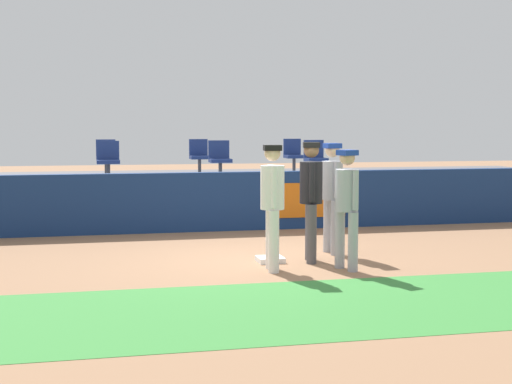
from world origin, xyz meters
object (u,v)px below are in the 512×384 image
at_px(player_fielder_home, 273,198).
at_px(seat_front_right, 315,156).
at_px(seat_front_center, 220,157).
at_px(seat_back_right, 293,154).
at_px(player_runner_visitor, 347,201).
at_px(first_base, 270,259).
at_px(seat_front_left, 108,158).
at_px(player_umpire, 311,193).
at_px(seat_back_left, 106,155).
at_px(player_coach_visitor, 332,190).
at_px(seat_back_center, 199,154).

bearing_deg(player_fielder_home, seat_front_right, 163.17).
distance_m(player_fielder_home, seat_front_center, 5.71).
xyz_separation_m(player_fielder_home, seat_back_right, (2.41, 7.49, 0.36)).
bearing_deg(player_runner_visitor, seat_front_center, 170.37).
bearing_deg(player_fielder_home, player_runner_visitor, 86.23).
distance_m(first_base, seat_front_left, 5.71).
relative_size(seat_front_center, seat_front_right, 1.00).
xyz_separation_m(player_umpire, seat_front_right, (1.67, 5.15, 0.35)).
bearing_deg(seat_front_left, player_runner_visitor, -61.10).
distance_m(player_umpire, seat_back_left, 7.55).
relative_size(seat_front_left, seat_back_right, 1.00).
relative_size(player_fielder_home, player_runner_visitor, 1.04).
height_order(seat_front_center, seat_back_left, same).
relative_size(seat_front_left, seat_front_right, 1.00).
height_order(player_fielder_home, player_runner_visitor, player_fielder_home).
bearing_deg(seat_back_left, seat_front_center, -36.76).
distance_m(player_runner_visitor, player_coach_visitor, 1.39).
distance_m(first_base, player_runner_visitor, 1.59).
bearing_deg(seat_front_center, seat_back_left, 143.24).
xyz_separation_m(seat_front_center, seat_front_right, (2.19, -0.00, -0.00)).
relative_size(player_umpire, seat_back_center, 2.20).
distance_m(seat_front_right, seat_back_right, 1.80).
xyz_separation_m(seat_front_left, seat_front_right, (4.59, -0.00, -0.00)).
height_order(player_fielder_home, player_umpire, player_umpire).
relative_size(player_coach_visitor, seat_front_right, 2.16).
relative_size(player_runner_visitor, seat_front_left, 2.08).
bearing_deg(seat_back_center, seat_front_center, -83.87).
xyz_separation_m(seat_back_center, seat_back_right, (2.37, -0.00, -0.00)).
relative_size(player_coach_visitor, seat_front_center, 2.16).
xyz_separation_m(player_coach_visitor, player_umpire, (-0.55, -0.64, 0.02)).
relative_size(seat_front_center, seat_back_right, 1.00).
bearing_deg(player_coach_visitor, player_umpire, -44.55).
relative_size(player_fielder_home, seat_back_right, 2.17).
relative_size(first_base, player_umpire, 0.22).
bearing_deg(seat_back_center, first_base, -89.18).
relative_size(first_base, seat_back_left, 0.48).
bearing_deg(player_coach_visitor, player_fielder_home, -51.32).
bearing_deg(player_fielder_home, player_umpire, 132.36).
distance_m(player_coach_visitor, seat_back_right, 6.41).
distance_m(player_coach_visitor, seat_front_left, 5.71).
relative_size(first_base, player_fielder_home, 0.22).
xyz_separation_m(player_runner_visitor, seat_back_center, (-1.03, 7.68, 0.40)).
bearing_deg(first_base, seat_back_right, 71.58).
bearing_deg(seat_back_left, seat_front_left, -89.93).
relative_size(player_coach_visitor, seat_back_left, 2.16).
relative_size(seat_front_right, seat_back_right, 1.00).
bearing_deg(seat_back_left, seat_back_right, -0.00).
bearing_deg(seat_back_right, seat_front_center, -140.47).
relative_size(seat_front_center, seat_back_left, 1.00).
height_order(seat_front_center, seat_front_right, same).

